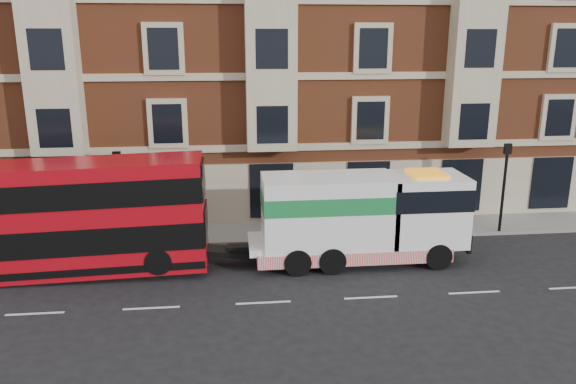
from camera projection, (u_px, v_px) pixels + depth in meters
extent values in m
plane|color=black|center=(263.00, 303.00, 20.40)|extent=(120.00, 120.00, 0.00)
cube|color=slate|center=(254.00, 232.00, 27.57)|extent=(90.00, 3.00, 0.15)
cube|color=brown|center=(254.00, 43.00, 32.43)|extent=(45.00, 12.00, 18.00)
cylinder|color=black|center=(121.00, 203.00, 25.16)|extent=(0.14, 0.14, 4.00)
cube|color=black|center=(117.00, 157.00, 24.60)|extent=(0.35, 0.15, 0.50)
cylinder|color=black|center=(503.00, 192.00, 26.99)|extent=(0.14, 0.14, 4.00)
cube|color=black|center=(508.00, 149.00, 26.43)|extent=(0.35, 0.15, 0.50)
cube|color=#AE0914|center=(61.00, 218.00, 22.31)|extent=(11.35, 2.53, 4.46)
cube|color=black|center=(63.00, 234.00, 22.49)|extent=(11.39, 2.59, 1.06)
cube|color=black|center=(58.00, 190.00, 22.00)|extent=(11.39, 2.59, 1.01)
cylinder|color=black|center=(158.00, 261.00, 22.02)|extent=(1.05, 0.32, 1.05)
cylinder|color=black|center=(165.00, 241.00, 24.21)|extent=(1.05, 0.32, 1.05)
cube|color=white|center=(356.00, 240.00, 23.91)|extent=(9.12, 2.33, 0.30)
cube|color=white|center=(424.00, 209.00, 23.86)|extent=(3.24, 2.53, 2.94)
cube|color=white|center=(328.00, 211.00, 23.42)|extent=(5.47, 2.53, 2.94)
cube|color=#1B793A|center=(328.00, 199.00, 23.29)|extent=(5.52, 2.57, 0.71)
cube|color=red|center=(351.00, 248.00, 23.98)|extent=(8.11, 2.59, 0.56)
cylinder|color=black|center=(438.00, 256.00, 23.25)|extent=(1.12, 0.35, 1.12)
cylinder|color=black|center=(420.00, 237.00, 25.45)|extent=(1.12, 0.35, 1.12)
cylinder|color=black|center=(332.00, 261.00, 22.80)|extent=(1.12, 0.41, 1.12)
cylinder|color=black|center=(323.00, 241.00, 24.99)|extent=(1.12, 0.41, 1.12)
cylinder|color=black|center=(298.00, 262.00, 22.65)|extent=(1.12, 0.41, 1.12)
cylinder|color=black|center=(291.00, 242.00, 24.85)|extent=(1.12, 0.41, 1.12)
imported|color=#1C1D39|center=(99.00, 222.00, 26.48)|extent=(0.57, 0.39, 1.51)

